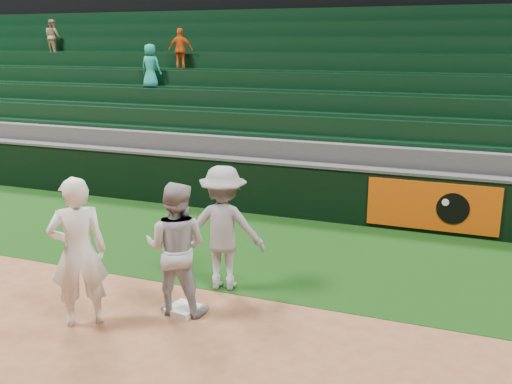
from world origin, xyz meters
TOP-DOWN VIEW (x-y plane):
  - ground at (0.00, 0.00)m, footprint 70.00×70.00m
  - foul_grass at (0.00, 3.00)m, footprint 36.00×4.20m
  - first_base at (-0.07, 0.07)m, footprint 0.48×0.48m
  - first_baseman at (-1.22, -0.71)m, footprint 0.92×0.88m
  - baserunner at (-0.17, 0.11)m, footprint 1.03×0.85m
  - base_coach at (0.13, 1.10)m, footprint 1.41×0.99m
  - field_wall at (0.03, 5.20)m, footprint 36.00×0.45m
  - stadium_seating at (-0.00, 8.97)m, footprint 36.00×5.95m

SIDE VIEW (x-z plane):
  - ground at x=0.00m, z-range 0.00..0.00m
  - foul_grass at x=0.00m, z-range 0.00..0.01m
  - first_base at x=-0.07m, z-range 0.00..0.09m
  - field_wall at x=0.03m, z-range 0.01..1.26m
  - baserunner at x=-0.17m, z-range 0.00..1.94m
  - base_coach at x=0.13m, z-range 0.01..1.99m
  - first_baseman at x=-1.22m, z-range 0.00..2.11m
  - stadium_seating at x=0.00m, z-range -0.73..4.12m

